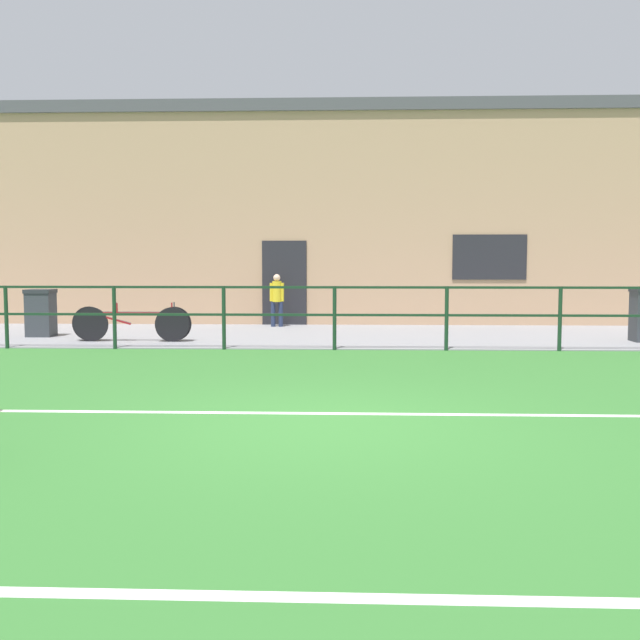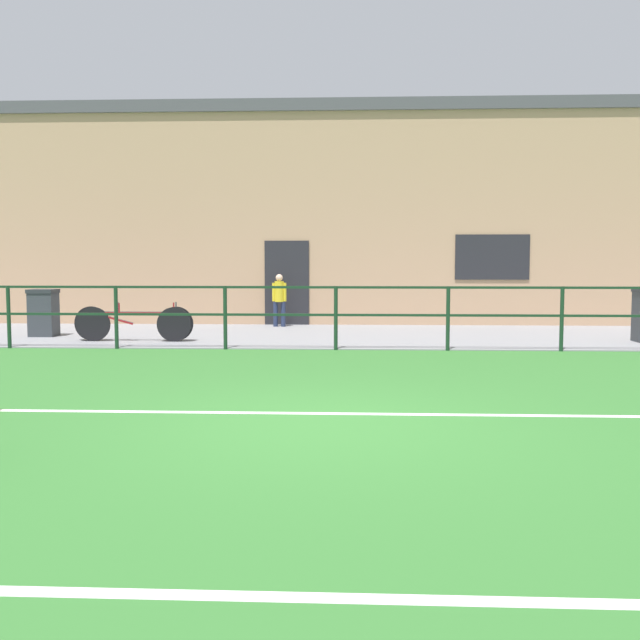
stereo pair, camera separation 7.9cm
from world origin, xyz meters
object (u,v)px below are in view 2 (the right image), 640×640
spectator_child (279,297)px  trash_bin_0 (44,313)px  bicycle_parked_1 (133,323)px  bicycle_parked_0 (133,324)px

spectator_child → trash_bin_0: bearing=30.4°
spectator_child → bicycle_parked_1: (-2.58, -3.23, -0.36)m
bicycle_parked_0 → bicycle_parked_1: size_ratio=0.96×
spectator_child → bicycle_parked_1: 4.15m
spectator_child → bicycle_parked_1: size_ratio=0.53×
bicycle_parked_0 → bicycle_parked_1: bicycle_parked_1 is taller
bicycle_parked_0 → trash_bin_0: trash_bin_0 is taller
bicycle_parked_0 → bicycle_parked_1: 0.16m
bicycle_parked_1 → trash_bin_0: 2.26m
bicycle_parked_0 → trash_bin_0: 2.36m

